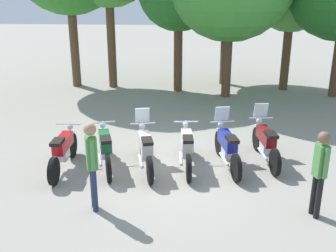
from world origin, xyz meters
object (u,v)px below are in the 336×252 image
motorcycle_1 (105,148)px  person_0 (320,168)px  motorcycle_4 (227,146)px  motorcycle_3 (187,147)px  motorcycle_5 (265,142)px  person_1 (92,160)px  motorcycle_2 (145,148)px  motorcycle_0 (63,150)px

motorcycle_1 → person_0: person_0 is taller
motorcycle_4 → motorcycle_1: bearing=83.7°
motorcycle_3 → person_0: size_ratio=1.26×
motorcycle_1 → motorcycle_3: bearing=-101.6°
motorcycle_5 → person_1: bearing=117.6°
motorcycle_2 → motorcycle_4: (1.98, 0.26, 0.00)m
motorcycle_4 → motorcycle_3: bearing=83.2°
motorcycle_2 → motorcycle_4: size_ratio=0.99×
person_0 → person_1: person_1 is taller
motorcycle_0 → motorcycle_2: size_ratio=1.02×
motorcycle_2 → motorcycle_3: bearing=-93.2°
motorcycle_2 → motorcycle_4: bearing=-96.3°
person_1 → motorcycle_0: bearing=101.8°
motorcycle_3 → person_1: bearing=136.0°
motorcycle_1 → person_1: (0.21, -1.99, 0.57)m
motorcycle_0 → motorcycle_5: size_ratio=1.00×
person_1 → motorcycle_1: bearing=73.9°
motorcycle_0 → motorcycle_4: (3.95, 0.46, 0.01)m
motorcycle_0 → motorcycle_1: 1.00m
motorcycle_0 → motorcycle_3: size_ratio=1.00×
motorcycle_4 → motorcycle_5: bearing=-80.0°
motorcycle_1 → person_1: person_1 is taller
motorcycle_0 → motorcycle_1: size_ratio=1.03×
motorcycle_5 → person_0: bearing=-175.2°
motorcycle_3 → motorcycle_4: 0.99m
motorcycle_0 → motorcycle_2: motorcycle_2 is taller
motorcycle_4 → person_0: 2.72m
motorcycle_2 → person_0: 4.05m
motorcycle_4 → motorcycle_5: 1.06m
motorcycle_3 → motorcycle_5: 2.03m
motorcycle_3 → motorcycle_0: bearing=92.8°
motorcycle_3 → person_1: size_ratio=1.21×
motorcycle_1 → motorcycle_2: bearing=-107.2°
motorcycle_3 → motorcycle_4: motorcycle_4 is taller
motorcycle_0 → motorcycle_1: same height
motorcycle_5 → person_1: person_1 is taller
motorcycle_3 → motorcycle_4: (0.98, 0.07, 0.01)m
motorcycle_1 → person_1: bearing=169.3°
motorcycle_0 → person_0: (5.50, -1.73, 0.52)m
motorcycle_0 → motorcycle_5: 5.01m
motorcycle_5 → person_1: (-3.75, -2.62, 0.56)m
motorcycle_0 → person_0: bearing=-109.4°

